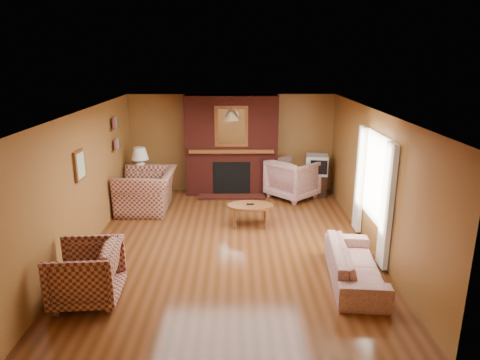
{
  "coord_description": "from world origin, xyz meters",
  "views": [
    {
      "loc": [
        0.12,
        -7.14,
        3.29
      ],
      "look_at": [
        0.19,
        0.6,
        1.03
      ],
      "focal_mm": 32.0,
      "sensor_mm": 36.0,
      "label": 1
    }
  ],
  "objects_px": {
    "plaid_loveseat": "(147,190)",
    "floral_armchair": "(293,179)",
    "table_lamp": "(140,160)",
    "plaid_armchair": "(86,273)",
    "floral_sofa": "(355,264)",
    "coffee_table": "(250,207)",
    "fireplace": "(232,146)",
    "crt_tv": "(317,165)",
    "side_table": "(142,188)",
    "tv_stand": "(316,185)"
  },
  "relations": [
    {
      "from": "plaid_loveseat",
      "to": "floral_armchair",
      "type": "relative_size",
      "value": 1.32
    },
    {
      "from": "floral_armchair",
      "to": "crt_tv",
      "type": "relative_size",
      "value": 1.78
    },
    {
      "from": "floral_armchair",
      "to": "tv_stand",
      "type": "relative_size",
      "value": 1.94
    },
    {
      "from": "coffee_table",
      "to": "side_table",
      "type": "distance_m",
      "value": 2.97
    },
    {
      "from": "floral_sofa",
      "to": "table_lamp",
      "type": "bearing_deg",
      "value": 51.99
    },
    {
      "from": "plaid_armchair",
      "to": "floral_sofa",
      "type": "height_order",
      "value": "plaid_armchair"
    },
    {
      "from": "floral_armchair",
      "to": "side_table",
      "type": "relative_size",
      "value": 1.67
    },
    {
      "from": "floral_sofa",
      "to": "side_table",
      "type": "distance_m",
      "value": 5.51
    },
    {
      "from": "fireplace",
      "to": "coffee_table",
      "type": "relative_size",
      "value": 2.63
    },
    {
      "from": "coffee_table",
      "to": "tv_stand",
      "type": "bearing_deg",
      "value": 49.76
    },
    {
      "from": "plaid_loveseat",
      "to": "side_table",
      "type": "xyz_separation_m",
      "value": [
        -0.25,
        0.64,
        -0.13
      ]
    },
    {
      "from": "fireplace",
      "to": "floral_armchair",
      "type": "distance_m",
      "value": 1.67
    },
    {
      "from": "coffee_table",
      "to": "side_table",
      "type": "height_order",
      "value": "side_table"
    },
    {
      "from": "tv_stand",
      "to": "coffee_table",
      "type": "bearing_deg",
      "value": -124.71
    },
    {
      "from": "floral_sofa",
      "to": "floral_armchair",
      "type": "distance_m",
      "value": 3.99
    },
    {
      "from": "fireplace",
      "to": "floral_armchair",
      "type": "height_order",
      "value": "fireplace"
    },
    {
      "from": "side_table",
      "to": "table_lamp",
      "type": "distance_m",
      "value": 0.67
    },
    {
      "from": "fireplace",
      "to": "plaid_armchair",
      "type": "distance_m",
      "value": 5.27
    },
    {
      "from": "coffee_table",
      "to": "plaid_loveseat",
      "type": "bearing_deg",
      "value": 156.58
    },
    {
      "from": "fireplace",
      "to": "side_table",
      "type": "height_order",
      "value": "fireplace"
    },
    {
      "from": "plaid_armchair",
      "to": "side_table",
      "type": "xyz_separation_m",
      "value": [
        -0.15,
        4.3,
        -0.11
      ]
    },
    {
      "from": "plaid_armchair",
      "to": "floral_sofa",
      "type": "distance_m",
      "value": 3.89
    },
    {
      "from": "table_lamp",
      "to": "tv_stand",
      "type": "distance_m",
      "value": 4.23
    },
    {
      "from": "coffee_table",
      "to": "fireplace",
      "type": "bearing_deg",
      "value": 100.28
    },
    {
      "from": "fireplace",
      "to": "plaid_armchair",
      "type": "bearing_deg",
      "value": -111.95
    },
    {
      "from": "table_lamp",
      "to": "tv_stand",
      "type": "xyz_separation_m",
      "value": [
        4.15,
        0.35,
        -0.71
      ]
    },
    {
      "from": "plaid_armchair",
      "to": "table_lamp",
      "type": "height_order",
      "value": "table_lamp"
    },
    {
      "from": "plaid_loveseat",
      "to": "plaid_armchair",
      "type": "height_order",
      "value": "plaid_loveseat"
    },
    {
      "from": "coffee_table",
      "to": "tv_stand",
      "type": "height_order",
      "value": "tv_stand"
    },
    {
      "from": "side_table",
      "to": "tv_stand",
      "type": "relative_size",
      "value": 1.16
    },
    {
      "from": "fireplace",
      "to": "side_table",
      "type": "distance_m",
      "value": 2.34
    },
    {
      "from": "floral_sofa",
      "to": "crt_tv",
      "type": "distance_m",
      "value": 4.16
    },
    {
      "from": "floral_armchair",
      "to": "fireplace",
      "type": "bearing_deg",
      "value": 33.44
    },
    {
      "from": "floral_armchair",
      "to": "crt_tv",
      "type": "bearing_deg",
      "value": -117.22
    },
    {
      "from": "side_table",
      "to": "crt_tv",
      "type": "bearing_deg",
      "value": 4.74
    },
    {
      "from": "table_lamp",
      "to": "crt_tv",
      "type": "xyz_separation_m",
      "value": [
        4.15,
        0.34,
        -0.21
      ]
    },
    {
      "from": "plaid_loveseat",
      "to": "table_lamp",
      "type": "relative_size",
      "value": 2.09
    },
    {
      "from": "plaid_loveseat",
      "to": "fireplace",
      "type": "bearing_deg",
      "value": 122.61
    },
    {
      "from": "coffee_table",
      "to": "side_table",
      "type": "bearing_deg",
      "value": 147.07
    },
    {
      "from": "plaid_loveseat",
      "to": "floral_armchair",
      "type": "height_order",
      "value": "floral_armchair"
    },
    {
      "from": "floral_sofa",
      "to": "coffee_table",
      "type": "relative_size",
      "value": 1.99
    },
    {
      "from": "floral_armchair",
      "to": "table_lamp",
      "type": "bearing_deg",
      "value": 49.9
    },
    {
      "from": "fireplace",
      "to": "plaid_loveseat",
      "type": "xyz_separation_m",
      "value": [
        -1.85,
        -1.18,
        -0.74
      ]
    },
    {
      "from": "plaid_armchair",
      "to": "coffee_table",
      "type": "relative_size",
      "value": 1.0
    },
    {
      "from": "fireplace",
      "to": "floral_sofa",
      "type": "bearing_deg",
      "value": -66.26
    },
    {
      "from": "side_table",
      "to": "crt_tv",
      "type": "xyz_separation_m",
      "value": [
        4.15,
        0.34,
        0.46
      ]
    },
    {
      "from": "floral_sofa",
      "to": "floral_armchair",
      "type": "relative_size",
      "value": 1.77
    },
    {
      "from": "floral_armchair",
      "to": "crt_tv",
      "type": "height_order",
      "value": "crt_tv"
    },
    {
      "from": "floral_armchair",
      "to": "tv_stand",
      "type": "distance_m",
      "value": 0.64
    },
    {
      "from": "coffee_table",
      "to": "side_table",
      "type": "relative_size",
      "value": 1.48
    }
  ]
}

